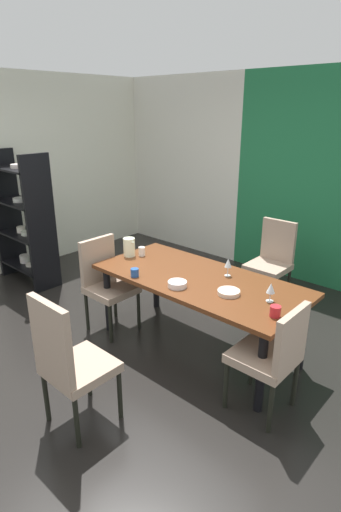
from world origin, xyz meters
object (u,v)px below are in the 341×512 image
dining_table (198,285)px  pitcher_near_window (129,247)px  chair_head_near (69,360)px  serving_bowl_front (229,292)px  serving_bowl_west (177,284)px  chair_head_far (272,258)px  cup_south (135,273)px  wine_glass_center (228,263)px  wine_glass_left (271,289)px  cup_near_shelf (275,311)px  cup_east (142,251)px  display_shelf (23,219)px  chair_right_near (273,353)px  chair_left_near (106,280)px

dining_table → pitcher_near_window: size_ratio=10.20×
chair_head_near → serving_bowl_front: size_ratio=5.58×
serving_bowl_west → chair_head_far: bearing=89.6°
serving_bowl_front → cup_south: (-0.85, -0.27, 0.02)m
dining_table → wine_glass_center: bearing=51.2°
dining_table → serving_bowl_front: (0.40, -0.10, 0.10)m
wine_glass_left → serving_bowl_west: (-0.73, -0.29, -0.09)m
chair_head_near → cup_south: (-0.43, 1.03, 0.21)m
chair_head_near → cup_south: 1.13m
cup_near_shelf → cup_south: 1.34m
cup_east → pitcher_near_window: pitcher_near_window is taller
serving_bowl_front → cup_south: size_ratio=2.49×
display_shelf → cup_near_shelf: display_shelf is taller
chair_right_near → pitcher_near_window: 1.89m
display_shelf → chair_head_near: bearing=-23.5°
serving_bowl_west → cup_south: bearing=-168.4°
display_shelf → serving_bowl_west: (2.68, -0.04, -0.08)m
chair_head_near → chair_head_far: bearing=89.5°
chair_right_near → pitcher_near_window: (-1.84, 0.28, 0.32)m
chair_left_near → cup_near_shelf: (1.83, 0.13, 0.25)m
cup_east → cup_near_shelf: bearing=-8.2°
serving_bowl_front → cup_south: 0.90m
wine_glass_center → cup_near_shelf: 0.81m
serving_bowl_front → pitcher_near_window: 1.30m
chair_left_near → display_shelf: size_ratio=0.56×
chair_head_far → chair_left_near: bearing=60.7°
dining_table → cup_south: cup_south is taller
wine_glass_left → cup_south: bearing=-161.9°
pitcher_near_window → cup_east: bearing=44.1°
wine_glass_center → serving_bowl_west: (-0.18, -0.49, -0.10)m
cup_south → pitcher_near_window: pitcher_near_window is taller
wine_glass_left → wine_glass_center: (-0.55, 0.20, 0.01)m
chair_head_near → wine_glass_left: size_ratio=6.66×
serving_bowl_front → chair_right_near: bearing=-20.9°
dining_table → chair_head_near: bearing=-90.9°
serving_bowl_front → cup_east: cup_east is taller
serving_bowl_front → cup_east: size_ratio=2.00×
chair_right_near → display_shelf: 3.66m
dining_table → display_shelf: bearing=-175.0°
chair_head_near → wine_glass_center: chair_head_near is taller
wine_glass_center → chair_head_far: bearing=98.3°
chair_left_near → wine_glass_left: 1.74m
chair_head_near → cup_near_shelf: size_ratio=12.39×
wine_glass_center → chair_left_near: bearing=-155.0°
serving_bowl_west → cup_near_shelf: 0.89m
chair_head_far → cup_south: (-0.45, -1.76, 0.24)m
dining_table → chair_head_near: 1.40m
cup_east → wine_glass_center: bearing=9.3°
wine_glass_left → wine_glass_center: wine_glass_center is taller
chair_head_far → serving_bowl_west: chair_head_far is taller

